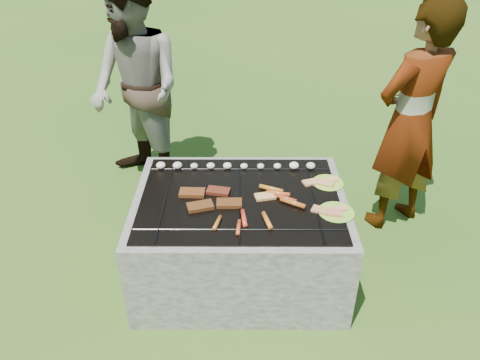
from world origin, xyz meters
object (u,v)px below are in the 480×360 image
object	(u,v)px
plate_far	(328,183)
plate_near	(336,212)
bystander	(136,90)
cook	(410,122)
fire_pit	(240,238)

from	to	relation	value
plate_far	plate_near	distance (m)	0.31
bystander	plate_far	bearing A→B (deg)	12.52
cook	bystander	world-z (taller)	bystander
fire_pit	plate_near	distance (m)	0.67
plate_far	cook	xyz separation A→B (m)	(0.61, 0.43, 0.23)
plate_far	plate_near	bearing A→B (deg)	-89.99
plate_far	fire_pit	bearing A→B (deg)	-164.26
bystander	cook	bearing A→B (deg)	32.43
cook	fire_pit	bearing A→B (deg)	-1.89
plate_far	bystander	size ratio (longest dim) A/B	0.13
cook	bystander	xyz separation A→B (m)	(-1.98, 0.52, 0.02)
fire_pit	bystander	world-z (taller)	bystander
plate_far	plate_near	xyz separation A→B (m)	(0.00, -0.31, -0.00)
cook	plate_near	bearing A→B (deg)	22.03
plate_near	bystander	size ratio (longest dim) A/B	0.16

